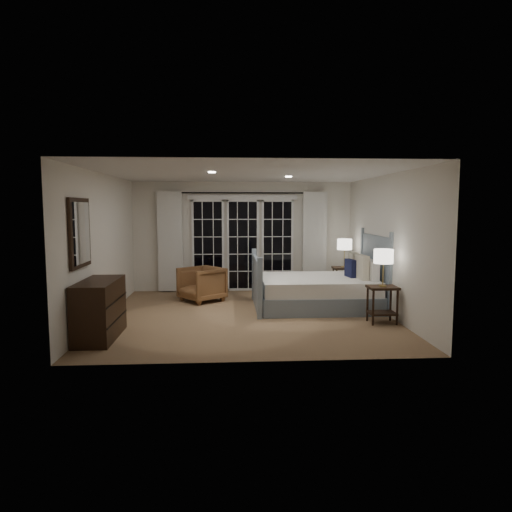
{
  "coord_description": "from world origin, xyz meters",
  "views": [
    {
      "loc": [
        -0.35,
        -8.0,
        1.9
      ],
      "look_at": [
        0.16,
        0.11,
        1.05
      ],
      "focal_mm": 32.0,
      "sensor_mm": 36.0,
      "label": 1
    }
  ],
  "objects": [
    {
      "name": "lamp_left",
      "position": [
        2.2,
        -0.71,
        1.11
      ],
      "size": [
        0.32,
        0.32,
        0.61
      ],
      "color": "tan",
      "rests_on": "nightstand_left"
    },
    {
      "name": "ceiling",
      "position": [
        0.0,
        0.0,
        2.5
      ],
      "size": [
        5.0,
        5.0,
        0.0
      ],
      "primitive_type": "plane",
      "rotation": [
        3.14,
        0.0,
        0.0
      ],
      "color": "silver",
      "rests_on": "wall_back"
    },
    {
      "name": "floor",
      "position": [
        0.0,
        0.0,
        0.0
      ],
      "size": [
        5.0,
        5.0,
        0.0
      ],
      "primitive_type": "plane",
      "color": "#815E45",
      "rests_on": "ground"
    },
    {
      "name": "wall_front",
      "position": [
        0.0,
        -2.5,
        1.25
      ],
      "size": [
        5.0,
        0.02,
        2.5
      ],
      "primitive_type": "cube",
      "color": "silver",
      "rests_on": "floor"
    },
    {
      "name": "dresser",
      "position": [
        -2.23,
        -1.32,
        0.43
      ],
      "size": [
        0.51,
        1.21,
        0.86
      ],
      "color": "black",
      "rests_on": "floor"
    },
    {
      "name": "mirror",
      "position": [
        -2.47,
        -1.32,
        1.55
      ],
      "size": [
        0.05,
        0.85,
        1.0
      ],
      "color": "black",
      "rests_on": "wall_left"
    },
    {
      "name": "curtain_right",
      "position": [
        1.65,
        2.38,
        1.15
      ],
      "size": [
        0.55,
        0.1,
        2.25
      ],
      "primitive_type": "cube",
      "color": "silver",
      "rests_on": "curtain_rod"
    },
    {
      "name": "wall_back",
      "position": [
        0.0,
        2.5,
        1.25
      ],
      "size": [
        5.0,
        0.02,
        2.5
      ],
      "primitive_type": "cube",
      "color": "silver",
      "rests_on": "floor"
    },
    {
      "name": "downlight_b",
      "position": [
        -0.6,
        -0.4,
        2.49
      ],
      "size": [
        0.12,
        0.12,
        0.01
      ],
      "primitive_type": "cylinder",
      "color": "white",
      "rests_on": "ceiling"
    },
    {
      "name": "wall_left",
      "position": [
        -2.5,
        0.0,
        1.25
      ],
      "size": [
        0.02,
        5.0,
        2.5
      ],
      "primitive_type": "cube",
      "color": "silver",
      "rests_on": "floor"
    },
    {
      "name": "downlight_a",
      "position": [
        0.8,
        0.6,
        2.49
      ],
      "size": [
        0.12,
        0.12,
        0.01
      ],
      "primitive_type": "cylinder",
      "color": "white",
      "rests_on": "ceiling"
    },
    {
      "name": "nightstand_right",
      "position": [
        2.19,
        1.75,
        0.41
      ],
      "size": [
        0.48,
        0.38,
        0.62
      ],
      "color": "black",
      "rests_on": "floor"
    },
    {
      "name": "nightstand_left",
      "position": [
        2.2,
        -0.71,
        0.41
      ],
      "size": [
        0.48,
        0.38,
        0.62
      ],
      "color": "black",
      "rests_on": "floor"
    },
    {
      "name": "curtain_rod",
      "position": [
        0.0,
        2.4,
        2.25
      ],
      "size": [
        3.5,
        0.03,
        0.03
      ],
      "primitive_type": "cylinder",
      "rotation": [
        0.0,
        1.57,
        0.0
      ],
      "color": "black",
      "rests_on": "wall_back"
    },
    {
      "name": "wall_right",
      "position": [
        2.5,
        0.0,
        1.25
      ],
      "size": [
        0.02,
        5.0,
        2.5
      ],
      "primitive_type": "cube",
      "color": "silver",
      "rests_on": "floor"
    },
    {
      "name": "bed",
      "position": [
        1.41,
        0.56,
        0.34
      ],
      "size": [
        2.36,
        1.7,
        1.39
      ],
      "color": "slate",
      "rests_on": "floor"
    },
    {
      "name": "french_doors",
      "position": [
        0.0,
        2.46,
        1.09
      ],
      "size": [
        2.5,
        0.04,
        2.2
      ],
      "color": "black",
      "rests_on": "wall_back"
    },
    {
      "name": "armchair",
      "position": [
        -0.89,
        1.28,
        0.35
      ],
      "size": [
        1.08,
        1.08,
        0.71
      ],
      "primitive_type": "imported",
      "rotation": [
        0.0,
        0.0,
        -0.89
      ],
      "color": "brown",
      "rests_on": "floor"
    },
    {
      "name": "lamp_right",
      "position": [
        2.19,
        1.75,
        1.12
      ],
      "size": [
        0.32,
        0.32,
        0.62
      ],
      "color": "tan",
      "rests_on": "nightstand_right"
    },
    {
      "name": "curtain_left",
      "position": [
        -1.65,
        2.38,
        1.15
      ],
      "size": [
        0.55,
        0.1,
        2.25
      ],
      "primitive_type": "cube",
      "color": "silver",
      "rests_on": "curtain_rod"
    }
  ]
}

